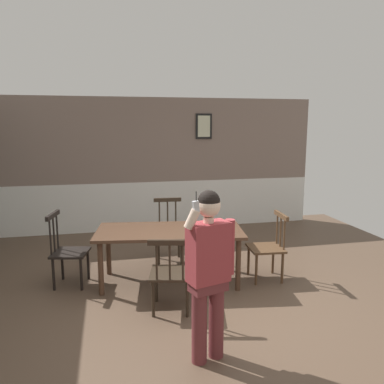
{
  "coord_description": "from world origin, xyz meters",
  "views": [
    {
      "loc": [
        -1.0,
        -4.05,
        2.15
      ],
      "look_at": [
        -0.18,
        -0.37,
        1.48
      ],
      "focal_mm": 35.88,
      "sensor_mm": 36.0,
      "label": 1
    }
  ],
  "objects_px": {
    "chair_near_window": "(171,273)",
    "person_figure": "(209,267)",
    "chair_at_table_head": "(67,251)",
    "chair_by_doorway": "(169,232)",
    "chair_opposite_corner": "(268,247)",
    "dining_table": "(170,235)"
  },
  "relations": [
    {
      "from": "chair_by_doorway",
      "to": "chair_at_table_head",
      "type": "height_order",
      "value": "chair_at_table_head"
    },
    {
      "from": "chair_at_table_head",
      "to": "chair_near_window",
      "type": "bearing_deg",
      "value": 61.96
    },
    {
      "from": "chair_near_window",
      "to": "chair_opposite_corner",
      "type": "relative_size",
      "value": 0.97
    },
    {
      "from": "chair_by_doorway",
      "to": "person_figure",
      "type": "distance_m",
      "value": 2.68
    },
    {
      "from": "chair_near_window",
      "to": "person_figure",
      "type": "distance_m",
      "value": 1.11
    },
    {
      "from": "chair_at_table_head",
      "to": "person_figure",
      "type": "height_order",
      "value": "person_figure"
    },
    {
      "from": "chair_by_doorway",
      "to": "chair_opposite_corner",
      "type": "xyz_separation_m",
      "value": [
        1.24,
        -1.02,
        -0.01
      ]
    },
    {
      "from": "chair_near_window",
      "to": "person_figure",
      "type": "xyz_separation_m",
      "value": [
        0.18,
        -1.0,
        0.43
      ]
    },
    {
      "from": "chair_near_window",
      "to": "person_figure",
      "type": "bearing_deg",
      "value": -67.01
    },
    {
      "from": "chair_at_table_head",
      "to": "chair_by_doorway",
      "type": "bearing_deg",
      "value": 124.77
    },
    {
      "from": "chair_at_table_head",
      "to": "chair_opposite_corner",
      "type": "height_order",
      "value": "chair_at_table_head"
    },
    {
      "from": "chair_by_doorway",
      "to": "person_figure",
      "type": "relative_size",
      "value": 0.62
    },
    {
      "from": "chair_by_doorway",
      "to": "chair_opposite_corner",
      "type": "bearing_deg",
      "value": 144.37
    },
    {
      "from": "chair_near_window",
      "to": "chair_at_table_head",
      "type": "xyz_separation_m",
      "value": [
        -1.23,
        1.02,
        0.02
      ]
    },
    {
      "from": "dining_table",
      "to": "person_figure",
      "type": "bearing_deg",
      "value": -88.09
    },
    {
      "from": "chair_near_window",
      "to": "chair_at_table_head",
      "type": "height_order",
      "value": "chair_at_table_head"
    },
    {
      "from": "dining_table",
      "to": "chair_at_table_head",
      "type": "height_order",
      "value": "chair_at_table_head"
    },
    {
      "from": "dining_table",
      "to": "person_figure",
      "type": "relative_size",
      "value": 1.3
    },
    {
      "from": "dining_table",
      "to": "chair_at_table_head",
      "type": "relative_size",
      "value": 2.07
    },
    {
      "from": "dining_table",
      "to": "chair_near_window",
      "type": "distance_m",
      "value": 0.86
    },
    {
      "from": "chair_at_table_head",
      "to": "chair_opposite_corner",
      "type": "bearing_deg",
      "value": 93.43
    },
    {
      "from": "chair_near_window",
      "to": "chair_at_table_head",
      "type": "relative_size",
      "value": 0.92
    }
  ]
}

